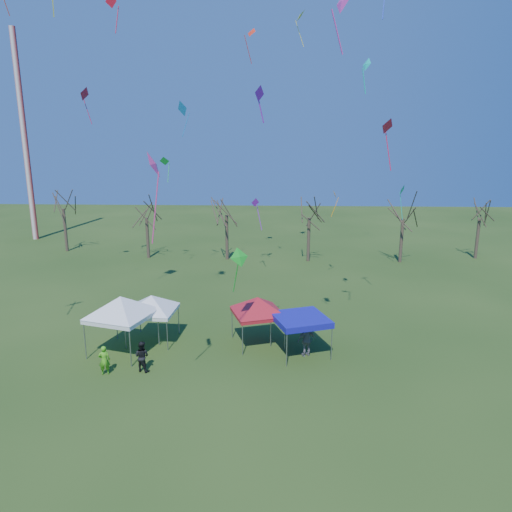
{
  "coord_description": "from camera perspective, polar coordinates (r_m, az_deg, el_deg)",
  "views": [
    {
      "loc": [
        2.92,
        -21.7,
        11.36
      ],
      "look_at": [
        1.7,
        3.0,
        5.47
      ],
      "focal_mm": 32.0,
      "sensor_mm": 36.0,
      "label": 1
    }
  ],
  "objects": [
    {
      "name": "ground",
      "position": [
        24.67,
        -4.43,
        -14.07
      ],
      "size": [
        140.0,
        140.0,
        0.0
      ],
      "primitive_type": "plane",
      "color": "#254115",
      "rests_on": "ground"
    },
    {
      "name": "radio_mast",
      "position": [
        63.72,
        -26.96,
        13.01
      ],
      "size": [
        0.7,
        0.7,
        25.0
      ],
      "primitive_type": "cylinder",
      "color": "silver",
      "rests_on": "ground"
    },
    {
      "name": "tree_0",
      "position": [
        54.75,
        -23.11,
        7.22
      ],
      "size": [
        3.83,
        3.83,
        8.44
      ],
      "color": "#3D2D21",
      "rests_on": "ground"
    },
    {
      "name": "tree_1",
      "position": [
        48.65,
        -13.63,
        6.44
      ],
      "size": [
        3.42,
        3.42,
        7.54
      ],
      "color": "#3D2D21",
      "rests_on": "ground"
    },
    {
      "name": "tree_2",
      "position": [
        46.66,
        -3.73,
        7.12
      ],
      "size": [
        3.71,
        3.71,
        8.18
      ],
      "color": "#3D2D21",
      "rests_on": "ground"
    },
    {
      "name": "tree_3",
      "position": [
        46.16,
        6.71,
        6.73
      ],
      "size": [
        3.59,
        3.59,
        7.91
      ],
      "color": "#3D2D21",
      "rests_on": "ground"
    },
    {
      "name": "tree_4",
      "position": [
        47.66,
        18.04,
        6.35
      ],
      "size": [
        3.58,
        3.58,
        7.89
      ],
      "color": "#3D2D21",
      "rests_on": "ground"
    },
    {
      "name": "tree_5",
      "position": [
        52.41,
        26.33,
        5.84
      ],
      "size": [
        3.39,
        3.39,
        7.46
      ],
      "color": "#3D2D21",
      "rests_on": "ground"
    },
    {
      "name": "tent_white_west",
      "position": [
        26.55,
        -16.59,
        -5.32
      ],
      "size": [
        4.19,
        4.19,
        3.84
      ],
      "rotation": [
        0.0,
        0.0,
        -0.27
      ],
      "color": "gray",
      "rests_on": "ground"
    },
    {
      "name": "tent_white_mid",
      "position": [
        27.75,
        -12.94,
        -5.2
      ],
      "size": [
        3.76,
        3.76,
        3.31
      ],
      "rotation": [
        0.0,
        0.0,
        -0.05
      ],
      "color": "gray",
      "rests_on": "ground"
    },
    {
      "name": "tent_red",
      "position": [
        26.66,
        0.21,
        -5.56
      ],
      "size": [
        3.59,
        3.59,
        3.35
      ],
      "rotation": [
        0.0,
        0.0,
        0.34
      ],
      "color": "gray",
      "rests_on": "ground"
    },
    {
      "name": "tent_blue",
      "position": [
        25.77,
        5.59,
        -7.92
      ],
      "size": [
        3.58,
        3.58,
        2.2
      ],
      "rotation": [
        0.0,
        0.0,
        0.35
      ],
      "color": "gray",
      "rests_on": "ground"
    },
    {
      "name": "person_dark",
      "position": [
        24.91,
        -14.07,
        -12.07
      ],
      "size": [
        0.94,
        0.82,
        1.64
      ],
      "primitive_type": "imported",
      "rotation": [
        0.0,
        0.0,
        2.86
      ],
      "color": "black",
      "rests_on": "ground"
    },
    {
      "name": "person_green",
      "position": [
        25.13,
        -18.44,
        -12.25
      ],
      "size": [
        0.65,
        0.52,
        1.55
      ],
      "primitive_type": "imported",
      "rotation": [
        0.0,
        0.0,
        3.44
      ],
      "color": "#4DB31C",
      "rests_on": "ground"
    },
    {
      "name": "person_grey",
      "position": [
        25.92,
        6.35,
        -10.41
      ],
      "size": [
        1.19,
        0.86,
        1.88
      ],
      "primitive_type": "imported",
      "rotation": [
        0.0,
        0.0,
        3.55
      ],
      "color": "slate",
      "rests_on": "ground"
    },
    {
      "name": "kite_19",
      "position": [
        39.07,
        9.85,
        7.51
      ],
      "size": [
        0.6,
        0.85,
        2.25
      ],
      "rotation": [
        0.0,
        0.0,
        1.54
      ],
      "color": "orange",
      "rests_on": "ground"
    },
    {
      "name": "kite_22",
      "position": [
        40.81,
        -0.08,
        6.58
      ],
      "size": [
        1.05,
        0.99,
        2.92
      ],
      "rotation": [
        0.0,
        0.0,
        3.78
      ],
      "color": "purple",
      "rests_on": "ground"
    },
    {
      "name": "kite_26",
      "position": [
        44.17,
        -0.6,
        26.12
      ],
      "size": [
        1.21,
        1.2,
        2.92
      ],
      "rotation": [
        0.0,
        0.0,
        5.54
      ],
      "color": "red",
      "rests_on": "ground"
    },
    {
      "name": "kite_17",
      "position": [
        31.4,
        16.06,
        15.26
      ],
      "size": [
        1.2,
        1.16,
        3.34
      ],
      "rotation": [
        0.0,
        0.0,
        3.87
      ],
      "color": "red",
      "rests_on": "ground"
    },
    {
      "name": "kite_25",
      "position": [
        22.02,
        0.39,
        19.57
      ],
      "size": [
        0.56,
        0.72,
        1.67
      ],
      "rotation": [
        0.0,
        0.0,
        4.15
      ],
      "color": "#78169F",
      "rests_on": "ground"
    },
    {
      "name": "kite_12",
      "position": [
        44.12,
        17.76,
        7.82
      ],
      "size": [
        0.89,
        1.13,
        3.33
      ],
      "rotation": [
        0.0,
        0.0,
        4.21
      ],
      "color": "#0CB698",
      "rests_on": "ground"
    },
    {
      "name": "kite_11",
      "position": [
        40.66,
        -9.14,
        17.73
      ],
      "size": [
        1.33,
        1.35,
        2.97
      ],
      "rotation": [
        0.0,
        0.0,
        2.35
      ],
      "color": "#1277C7",
      "rests_on": "ground"
    },
    {
      "name": "kite_3",
      "position": [
        47.11,
        5.54,
        27.72
      ],
      "size": [
        0.9,
        1.33,
        3.16
      ],
      "rotation": [
        0.0,
        0.0,
        4.71
      ],
      "color": "yellow",
      "rests_on": "ground"
    },
    {
      "name": "kite_13",
      "position": [
        41.77,
        -11.34,
        11.52
      ],
      "size": [
        0.94,
        0.67,
        2.27
      ],
      "rotation": [
        0.0,
        0.0,
        3.06
      ],
      "color": "green",
      "rests_on": "ground"
    },
    {
      "name": "kite_2",
      "position": [
        44.57,
        -20.69,
        18.42
      ],
      "size": [
        0.81,
        1.35,
        3.15
      ],
      "rotation": [
        0.0,
        0.0,
        4.54
      ],
      "color": "red",
      "rests_on": "ground"
    },
    {
      "name": "kite_18",
      "position": [
        28.58,
        13.63,
        22.17
      ],
      "size": [
        0.6,
        0.79,
        1.95
      ],
      "rotation": [
        0.0,
        0.0,
        5.19
      ],
      "color": "#0DD0B8",
      "rests_on": "ground"
    },
    {
      "name": "kite_7",
      "position": [
        38.21,
        -17.62,
        27.98
      ],
      "size": [
        0.93,
        0.76,
        2.63
      ],
      "rotation": [
        0.0,
        0.0,
        3.0
      ],
      "color": "red",
      "rests_on": "ground"
    },
    {
      "name": "kite_5",
      "position": [
        18.29,
        -12.58,
        10.95
      ],
      "size": [
        0.59,
        1.13,
        3.61
      ],
      "rotation": [
        0.0,
        0.0,
        1.61
      ],
      "color": "#DA307A",
      "rests_on": "ground"
    },
    {
      "name": "kite_1",
      "position": [
        22.93,
        -2.08,
        -0.21
      ],
      "size": [
        1.12,
        1.01,
        2.35
      ],
      "rotation": [
        0.0,
        0.0,
        0.64
      ],
      "color": "#18A020",
      "rests_on": "ground"
    },
    {
      "name": "kite_27",
      "position": [
        22.1,
        10.72,
        28.7
      ],
      "size": [
        0.82,
        1.05,
        2.5
      ],
      "rotation": [
        0.0,
        0.0,
        5.16
      ],
      "color": "#E733AD",
      "rests_on": "ground"
    }
  ]
}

